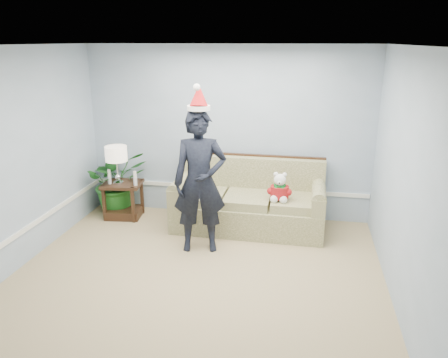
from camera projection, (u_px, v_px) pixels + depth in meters
name	position (u px, v px, depth m)	size (l,w,h in m)	color
room_shell	(184.00, 182.00, 4.52)	(4.54, 5.04, 2.74)	tan
wainscot_trim	(128.00, 212.00, 6.10)	(4.49, 4.99, 0.06)	white
sofa	(249.00, 204.00, 6.65)	(2.25, 0.98, 1.05)	#535A2A
side_table	(124.00, 203.00, 7.06)	(0.66, 0.57, 0.58)	#3B2315
table_lamp	(116.00, 155.00, 6.77)	(0.34, 0.34, 0.61)	silver
candle_pair	(122.00, 178.00, 6.83)	(0.49, 0.06, 0.23)	silver
houseplant	(117.00, 181.00, 7.17)	(0.96, 0.83, 1.07)	#1C601C
man	(200.00, 182.00, 5.76)	(0.70, 0.46, 1.92)	black
santa_hat	(199.00, 98.00, 5.44)	(0.33, 0.36, 0.34)	white
teddy_bear	(280.00, 190.00, 6.22)	(0.26, 0.30, 0.43)	white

